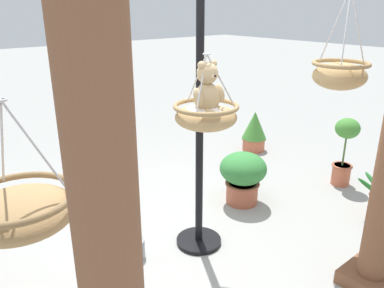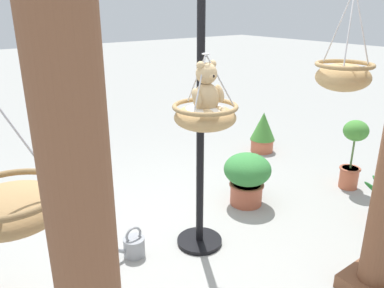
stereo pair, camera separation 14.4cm
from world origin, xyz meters
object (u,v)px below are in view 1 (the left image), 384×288
Objects in this scene: greenhouse_pillar_left at (109,256)px; teddy_bear at (208,92)px; potted_plant_bushy_green at (254,131)px; hanging_basket_with_teddy at (206,115)px; display_pole_central at (199,177)px; hanging_basket_right_low at (20,210)px; hanging_basket_left_high at (340,74)px; watering_can at (133,248)px; potted_plant_flowering_red at (243,175)px; potted_plant_tall_leafy at (345,148)px; potted_plant_fern_front at (380,201)px.

teddy_bear is at bearing -142.84° from greenhouse_pillar_left.
hanging_basket_with_teddy is at bearing 33.18° from potted_plant_bushy_green.
display_pole_central is 3.38× the size of hanging_basket_right_low.
hanging_basket_with_teddy is 1.23m from hanging_basket_left_high.
display_pole_central reaches higher than watering_can.
hanging_basket_left_high is 1.33× the size of potted_plant_flowering_red.
hanging_basket_with_teddy is 0.19m from teddy_bear.
potted_plant_bushy_green is at bearing -154.13° from hanging_basket_right_low.
display_pole_central reaches higher than teddy_bear.
hanging_basket_left_high reaches higher than teddy_bear.
potted_plant_bushy_green reaches higher than watering_can.
hanging_basket_left_high reaches higher than hanging_basket_right_low.
hanging_basket_right_low reaches higher than potted_plant_flowering_red.
greenhouse_pillar_left is (1.61, 1.37, 0.67)m from display_pole_central.
teddy_bear is 2.66m from potted_plant_tall_leafy.
hanging_basket_left_high is at bearing 149.10° from watering_can.
watering_can is at bearing -30.90° from hanging_basket_left_high.
potted_plant_flowering_red is at bearing -176.63° from watering_can.
watering_can is at bearing -18.79° from display_pole_central.
hanging_basket_left_high is at bearing 156.50° from hanging_basket_with_teddy.
potted_plant_tall_leafy reaches higher than potted_plant_fern_front.
hanging_basket_with_teddy reaches higher than watering_can.
potted_plant_fern_front is (-0.90, 0.17, -1.46)m from hanging_basket_left_high.
display_pole_central is 1.04m from potted_plant_flowering_red.
teddy_bear is 1.62m from watering_can.
hanging_basket_right_low is at bearing 18.50° from potted_plant_flowering_red.
greenhouse_pillar_left is (2.55, 0.65, -0.28)m from hanging_basket_left_high.
teddy_bear is 1.61m from hanging_basket_right_low.
hanging_basket_with_teddy is 1.84m from greenhouse_pillar_left.
greenhouse_pillar_left is at bearing 37.16° from teddy_bear.
hanging_basket_with_teddy is 0.93× the size of potted_plant_bushy_green.
potted_plant_flowering_red is (-2.54, -1.68, -1.02)m from greenhouse_pillar_left.
display_pole_central reaches higher than potted_plant_flowering_red.
teddy_bear is 0.48× the size of potted_plant_tall_leafy.
potted_plant_tall_leafy is 1.58m from potted_plant_bushy_green.
teddy_bear is 1.22× the size of watering_can.
greenhouse_pillar_left is at bearing 17.05° from potted_plant_tall_leafy.
hanging_basket_with_teddy is 1.72× the size of watering_can.
potted_plant_flowering_red is at bearing -152.06° from teddy_bear.
display_pole_central is at bearing -4.60° from potted_plant_tall_leafy.
watering_can is (2.47, -1.11, -0.10)m from potted_plant_fern_front.
potted_plant_tall_leafy is at bearing -177.92° from teddy_bear.
potted_plant_bushy_green is at bearing -102.29° from potted_plant_fern_front.
potted_plant_bushy_green is at bearing -92.45° from potted_plant_tall_leafy.
teddy_bear is at bearing 90.00° from hanging_basket_with_teddy.
greenhouse_pillar_left is 3.68m from potted_plant_fern_front.
teddy_bear reaches higher than potted_plant_fern_front.
teddy_bear reaches higher than potted_plant_tall_leafy.
teddy_bear is (-0.00, 0.02, 0.19)m from hanging_basket_with_teddy.
teddy_bear is 0.69× the size of potted_plant_flowering_red.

